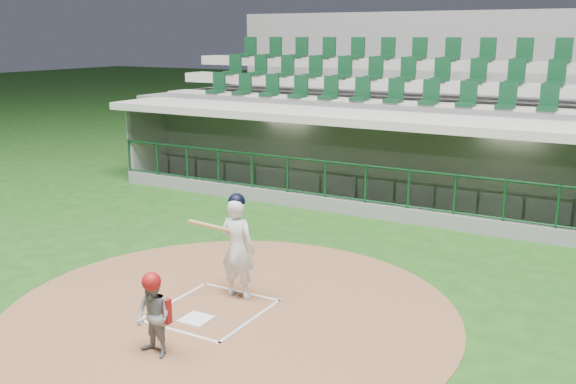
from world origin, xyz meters
name	(u,v)px	position (x,y,z in m)	size (l,w,h in m)	color
ground	(222,304)	(0.00, 0.00, 0.00)	(120.00, 120.00, 0.00)	#194614
dirt_circle	(231,312)	(0.30, -0.20, 0.01)	(7.20, 7.20, 0.01)	brown
home_plate	(196,319)	(0.00, -0.70, 0.02)	(0.43, 0.43, 0.02)	white
batter_box_chalk	(212,310)	(0.00, -0.30, 0.02)	(1.55, 1.80, 0.01)	white
dugout_structure	(396,165)	(0.07, 7.83, 0.96)	(16.40, 3.70, 3.00)	slate
seating_deck	(430,132)	(0.00, 10.91, 1.42)	(17.00, 6.72, 5.15)	slate
batter	(237,246)	(0.06, 0.37, 0.90)	(0.85, 0.85, 1.78)	white
catcher	(153,315)	(0.19, -1.86, 0.60)	(0.61, 0.51, 1.20)	gray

